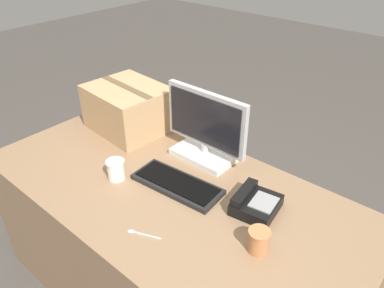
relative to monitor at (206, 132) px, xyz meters
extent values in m
cube|color=#8C6B4C|center=(0.03, -0.30, -0.52)|extent=(1.80, 0.90, 0.75)
cube|color=white|center=(0.00, 0.00, -0.13)|extent=(0.31, 0.21, 0.03)
cylinder|color=#B2B2B2|center=(0.00, 0.00, -0.09)|extent=(0.04, 0.04, 0.04)
cube|color=#B2B2B2|center=(0.00, 0.00, 0.07)|extent=(0.46, 0.03, 0.29)
cube|color=black|center=(0.00, -0.02, 0.07)|extent=(0.42, 0.01, 0.24)
cube|color=black|center=(0.06, -0.27, -0.14)|extent=(0.43, 0.20, 0.02)
cube|color=black|center=(0.06, -0.27, -0.12)|extent=(0.40, 0.17, 0.01)
cube|color=black|center=(0.41, -0.17, -0.12)|extent=(0.20, 0.21, 0.05)
cube|color=black|center=(0.36, -0.18, -0.08)|extent=(0.07, 0.18, 0.03)
cube|color=gray|center=(0.44, -0.17, -0.09)|extent=(0.11, 0.13, 0.01)
cylinder|color=white|center=(-0.20, -0.41, -0.10)|extent=(0.08, 0.08, 0.09)
cylinder|color=white|center=(-0.20, -0.41, -0.05)|extent=(0.09, 0.09, 0.01)
cylinder|color=#BC7547|center=(0.54, -0.36, -0.10)|extent=(0.08, 0.08, 0.09)
cylinder|color=#BC7547|center=(0.54, -0.36, -0.06)|extent=(0.08, 0.08, 0.01)
cube|color=#B2B2B7|center=(0.18, -0.57, -0.14)|extent=(0.11, 0.05, 0.00)
ellipsoid|color=#B2B2B7|center=(0.11, -0.60, -0.14)|extent=(0.04, 0.03, 0.00)
cube|color=tan|center=(-0.52, -0.05, -0.02)|extent=(0.45, 0.39, 0.25)
cube|color=brown|center=(-0.52, -0.05, 0.11)|extent=(0.42, 0.07, 0.00)
camera|label=1|loc=(0.98, -1.25, 0.92)|focal=35.00mm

